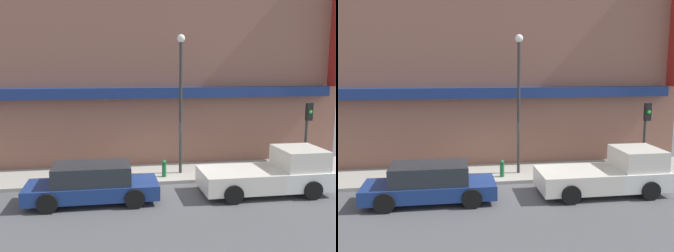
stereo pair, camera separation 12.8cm
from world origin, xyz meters
TOP-DOWN VIEW (x-y plane):
  - ground_plane at (0.00, 0.00)m, footprint 80.00×80.00m
  - sidewalk at (0.00, 1.48)m, footprint 36.00×2.96m
  - building at (0.02, 4.44)m, footprint 19.80×3.80m
  - pickup_truck at (4.30, -1.63)m, footprint 5.03×2.29m
  - parked_car at (-2.72, -1.63)m, footprint 4.83×1.98m
  - fire_hydrant at (0.31, 0.70)m, footprint 0.20×0.20m
  - street_lamp at (1.13, 1.20)m, footprint 0.36×0.36m
  - traffic_light at (6.96, 0.54)m, footprint 0.28×0.42m

SIDE VIEW (x-z plane):
  - ground_plane at x=0.00m, z-range 0.00..0.00m
  - sidewalk at x=0.00m, z-range 0.00..0.15m
  - fire_hydrant at x=0.31m, z-range 0.14..0.90m
  - parked_car at x=-2.72m, z-range -0.01..1.44m
  - pickup_truck at x=4.30m, z-range -0.11..1.67m
  - traffic_light at x=6.96m, z-range 0.77..3.98m
  - street_lamp at x=1.13m, z-range 0.87..7.11m
  - building at x=0.02m, z-range -0.09..11.35m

